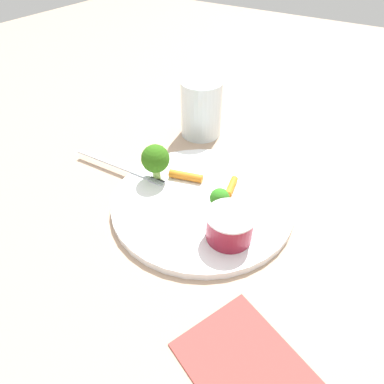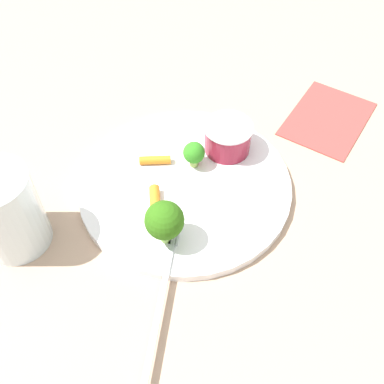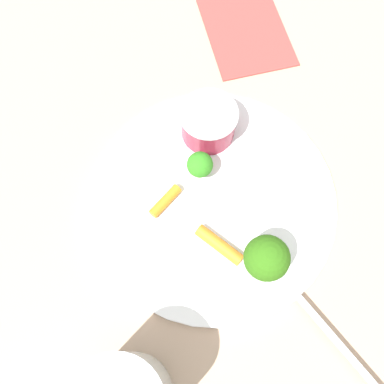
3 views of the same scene
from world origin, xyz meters
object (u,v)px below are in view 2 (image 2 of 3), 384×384
Objects in this scene: plate at (185,185)px; napkin at (328,118)px; fork at (162,293)px; broccoli_floret_1 at (194,153)px; drinking_glass at (6,212)px; carrot_stick_1 at (155,160)px; sauce_cup at (228,138)px; carrot_stick_0 at (155,205)px; broccoli_floret_0 at (164,221)px.

napkin is (0.17, -0.19, -0.00)m from plate.
fork is 0.38m from napkin.
broccoli_floret_1 is 0.24m from drinking_glass.
carrot_stick_1 is at bearing 60.73° from plate.
broccoli_floret_1 is 0.20× the size of fork.
sauce_cup is at bearing 125.74° from napkin.
fork is at bearing -164.21° from carrot_stick_1.
sauce_cup is 0.30m from drinking_glass.
plate is 0.05m from carrot_stick_1.
carrot_stick_0 is at bearing 150.17° from plate.
broccoli_floret_0 is 0.13m from carrot_stick_1.
drinking_glass reaches higher than sauce_cup.
carrot_stick_1 is 0.29× the size of napkin.
fork is 1.28× the size of napkin.
broccoli_floret_0 reaches higher than napkin.
broccoli_floret_1 is at bearing 133.52° from sauce_cup.
broccoli_floret_0 is 1.46× the size of carrot_stick_1.
plate is 2.55× the size of drinking_glass.
plate is at bearing 2.39° from fork.
fork reaches higher than napkin.
broccoli_floret_0 is (-0.16, 0.05, 0.02)m from sauce_cup.
fork is (-0.11, -0.03, -0.01)m from carrot_stick_0.
broccoli_floret_0 is 0.33m from napkin.
carrot_stick_0 reaches higher than napkin.
broccoli_floret_0 reaches higher than fork.
fork is (-0.16, -0.01, 0.01)m from plate.
carrot_stick_0 is 0.51× the size of drinking_glass.
fork is (-0.07, -0.01, -0.04)m from broccoli_floret_0.
broccoli_floret_0 is at bearing 9.63° from fork.
plate is 0.22m from drinking_glass.
plate is 4.23× the size of sauce_cup.
carrot_stick_1 is at bearing 122.09° from napkin.
broccoli_floret_0 is 0.33× the size of fork.
fork is 1.71× the size of drinking_glass.
drinking_glass is (-0.19, 0.23, 0.02)m from sauce_cup.
carrot_stick_1 is (-0.04, 0.09, -0.02)m from sauce_cup.
fork is at bearing -179.78° from broccoli_floret_1.
broccoli_floret_1 is at bearing 127.60° from napkin.
plate is 0.09m from sauce_cup.
plate is 0.04m from broccoli_floret_1.
sauce_cup reaches higher than carrot_stick_1.
carrot_stick_0 is at bearing 148.29° from sauce_cup.
carrot_stick_0 reaches higher than carrot_stick_1.
plate is 1.49× the size of fork.
carrot_stick_0 reaches higher than plate.
sauce_cup reaches higher than plate.
napkin is at bearing -54.26° from sauce_cup.
drinking_glass reaches higher than broccoli_floret_0.
broccoli_floret_0 is at bearing -151.72° from carrot_stick_0.
drinking_glass reaches higher than carrot_stick_1.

